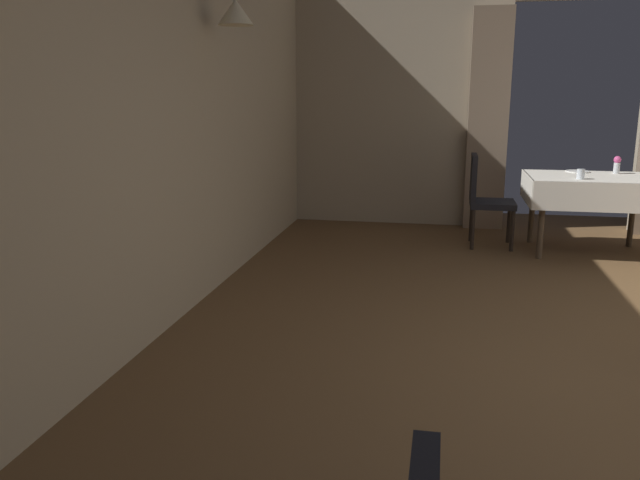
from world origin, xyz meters
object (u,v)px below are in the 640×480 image
chair_mid_left (485,196)px  plate_mid_c (578,171)px  glass_mid_b (581,174)px  flower_vase_mid (617,164)px  dining_table_mid (592,187)px

chair_mid_left → plate_mid_c: size_ratio=3.97×
plate_mid_c → glass_mid_b: bearing=-98.1°
chair_mid_left → flower_vase_mid: bearing=7.4°
plate_mid_c → dining_table_mid: bearing=-76.4°
glass_mid_b → dining_table_mid: bearing=57.2°
dining_table_mid → plate_mid_c: plate_mid_c is taller
chair_mid_left → glass_mid_b: bearing=-22.2°
chair_mid_left → glass_mid_b: chair_mid_left is taller
dining_table_mid → chair_mid_left: (-0.99, 0.09, -0.13)m
flower_vase_mid → glass_mid_b: flower_vase_mid is taller
dining_table_mid → glass_mid_b: bearing=-122.8°
glass_mid_b → chair_mid_left: bearing=157.8°
flower_vase_mid → glass_mid_b: size_ratio=1.83×
flower_vase_mid → plate_mid_c: flower_vase_mid is taller
dining_table_mid → flower_vase_mid: flower_vase_mid is taller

